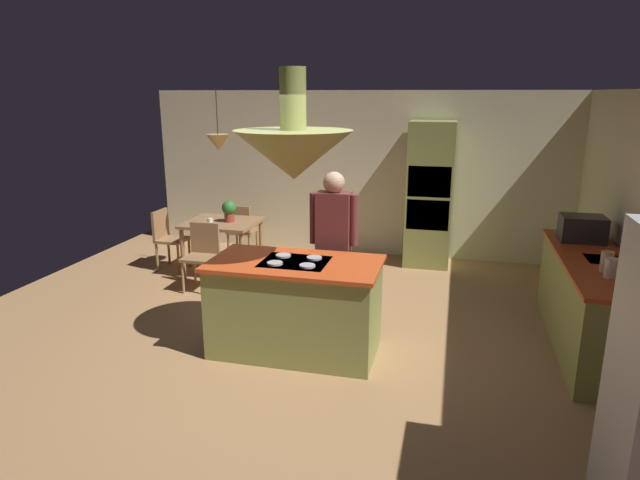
{
  "coord_description": "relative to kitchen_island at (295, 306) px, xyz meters",
  "views": [
    {
      "loc": [
        1.46,
        -5.03,
        2.51
      ],
      "look_at": [
        0.1,
        0.4,
        1.0
      ],
      "focal_mm": 30.67,
      "sensor_mm": 36.0,
      "label": 1
    }
  ],
  "objects": [
    {
      "name": "chair_facing_island",
      "position": [
        -1.7,
        1.44,
        0.03
      ],
      "size": [
        0.4,
        0.4,
        0.87
      ],
      "color": "#996E46",
      "rests_on": "ground"
    },
    {
      "name": "dining_table",
      "position": [
        -1.7,
        2.1,
        0.18
      ],
      "size": [
        0.99,
        0.88,
        0.76
      ],
      "color": "#996E46",
      "rests_on": "ground"
    },
    {
      "name": "canister_flour",
      "position": [
        2.84,
        0.22,
        0.55
      ],
      "size": [
        0.12,
        0.12,
        0.18
      ],
      "primitive_type": "cylinder",
      "color": "silver",
      "rests_on": "counter_run_right"
    },
    {
      "name": "person_at_island",
      "position": [
        0.22,
        0.72,
        0.52
      ],
      "size": [
        0.53,
        0.23,
        1.72
      ],
      "color": "tan",
      "rests_on": "ground"
    },
    {
      "name": "counter_run_right",
      "position": [
        2.84,
        0.8,
        0.01
      ],
      "size": [
        0.73,
        2.37,
        0.94
      ],
      "color": "#8C934C",
      "rests_on": "ground"
    },
    {
      "name": "range_hood",
      "position": [
        0.0,
        0.0,
        1.52
      ],
      "size": [
        1.1,
        1.1,
        1.0
      ],
      "color": "#8C934C"
    },
    {
      "name": "kitchen_island",
      "position": [
        0.0,
        0.0,
        0.0
      ],
      "size": [
        1.66,
        0.91,
        0.96
      ],
      "color": "#8C934C",
      "rests_on": "ground"
    },
    {
      "name": "chair_at_corner",
      "position": [
        -2.57,
        2.1,
        0.03
      ],
      "size": [
        0.4,
        0.4,
        0.87
      ],
      "rotation": [
        0.0,
        0.0,
        1.57
      ],
      "color": "#996E46",
      "rests_on": "ground"
    },
    {
      "name": "pendant_light_over_table",
      "position": [
        -1.7,
        2.1,
        1.39
      ],
      "size": [
        0.32,
        0.32,
        0.82
      ],
      "color": "#E0B266"
    },
    {
      "name": "oven_tower",
      "position": [
        1.1,
        3.24,
        0.59
      ],
      "size": [
        0.66,
        0.62,
        2.13
      ],
      "color": "#8C934C",
      "rests_on": "ground"
    },
    {
      "name": "canister_sugar",
      "position": [
        2.84,
        0.4,
        0.56
      ],
      "size": [
        0.11,
        0.11,
        0.19
      ],
      "primitive_type": "cylinder",
      "color": "#E0B78C",
      "rests_on": "counter_run_right"
    },
    {
      "name": "ground",
      "position": [
        0.0,
        0.2,
        -0.47
      ],
      "size": [
        8.16,
        8.16,
        0.0
      ],
      "primitive_type": "plane",
      "color": "#AD7F51"
    },
    {
      "name": "cup_on_table",
      "position": [
        -1.78,
        1.88,
        0.33
      ],
      "size": [
        0.07,
        0.07,
        0.09
      ],
      "primitive_type": "cylinder",
      "color": "white",
      "rests_on": "dining_table"
    },
    {
      "name": "potted_plant_on_table",
      "position": [
        -1.59,
        2.11,
        0.46
      ],
      "size": [
        0.2,
        0.2,
        0.3
      ],
      "color": "#99382D",
      "rests_on": "dining_table"
    },
    {
      "name": "chair_by_back_wall",
      "position": [
        -1.7,
        2.76,
        0.03
      ],
      "size": [
        0.4,
        0.4,
        0.87
      ],
      "rotation": [
        0.0,
        0.0,
        3.14
      ],
      "color": "#996E46",
      "rests_on": "ground"
    },
    {
      "name": "wall_back",
      "position": [
        0.0,
        3.65,
        0.8
      ],
      "size": [
        6.8,
        0.1,
        2.55
      ],
      "primitive_type": "cube",
      "color": "beige",
      "rests_on": "ground"
    },
    {
      "name": "microwave_on_counter",
      "position": [
        2.84,
        1.5,
        0.6
      ],
      "size": [
        0.46,
        0.36,
        0.28
      ],
      "primitive_type": "cube",
      "color": "#232326",
      "rests_on": "counter_run_right"
    }
  ]
}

